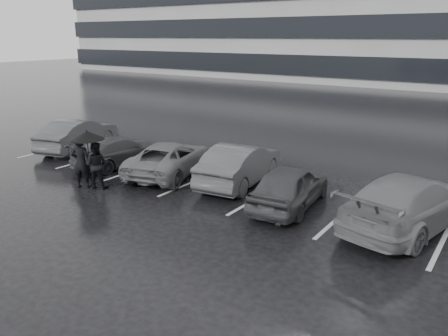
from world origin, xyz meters
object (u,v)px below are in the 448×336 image
(car_west_c, at_px, (119,151))
(pedestrian_left, at_px, (81,162))
(car_west_a, at_px, (240,164))
(car_east, at_px, (409,202))
(car_west_b, at_px, (170,158))
(pedestrian_right, at_px, (96,165))
(car_main, at_px, (290,186))
(car_west_d, at_px, (78,134))

(car_west_c, xyz_separation_m, pedestrian_left, (1.07, -2.67, 0.33))
(car_west_a, relative_size, pedestrian_left, 2.41)
(car_west_c, distance_m, car_east, 11.27)
(car_west_b, relative_size, pedestrian_right, 2.74)
(pedestrian_right, bearing_deg, pedestrian_left, 2.42)
(car_east, bearing_deg, pedestrian_left, 28.68)
(car_main, xyz_separation_m, car_west_a, (-2.48, 0.99, 0.06))
(car_west_d, distance_m, pedestrian_right, 5.84)
(pedestrian_left, xyz_separation_m, pedestrian_right, (0.43, 0.28, -0.09))
(car_west_a, distance_m, car_west_d, 8.87)
(car_west_c, relative_size, car_west_d, 0.92)
(car_main, distance_m, car_west_c, 7.86)
(pedestrian_right, bearing_deg, car_east, 165.16)
(pedestrian_left, relative_size, pedestrian_right, 1.11)
(car_west_c, bearing_deg, car_west_b, -170.21)
(car_west_b, distance_m, car_west_d, 6.03)
(car_west_a, height_order, pedestrian_right, pedestrian_right)
(car_west_a, relative_size, car_west_d, 1.00)
(car_main, distance_m, pedestrian_left, 7.27)
(car_main, relative_size, car_east, 0.76)
(car_west_a, relative_size, pedestrian_right, 2.67)
(car_west_d, relative_size, pedestrian_right, 2.68)
(car_west_b, height_order, pedestrian_left, pedestrian_left)
(car_west_d, bearing_deg, car_main, 160.52)
(car_west_c, relative_size, pedestrian_right, 2.46)
(car_west_a, xyz_separation_m, pedestrian_right, (-3.88, -3.29, 0.10))
(car_west_a, xyz_separation_m, car_west_b, (-2.84, -0.61, -0.10))
(car_west_b, height_order, pedestrian_right, pedestrian_right)
(car_west_c, xyz_separation_m, car_east, (11.27, 0.38, 0.16))
(car_west_a, bearing_deg, car_west_d, -6.24)
(car_east, distance_m, pedestrian_left, 10.64)
(car_main, relative_size, car_west_d, 0.89)
(car_west_a, distance_m, car_west_b, 2.91)
(car_east, bearing_deg, car_west_c, 13.95)
(car_west_a, relative_size, car_west_c, 1.09)
(car_east, bearing_deg, car_west_b, 12.61)
(car_west_d, bearing_deg, pedestrian_right, 132.89)
(car_west_a, relative_size, car_east, 0.86)
(car_west_b, xyz_separation_m, car_west_d, (-6.02, 0.36, 0.10))
(car_west_c, distance_m, pedestrian_left, 2.90)
(car_west_b, xyz_separation_m, car_east, (8.72, 0.09, 0.12))
(car_east, relative_size, pedestrian_right, 3.11)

